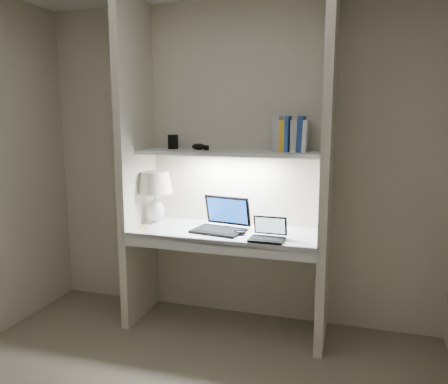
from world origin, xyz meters
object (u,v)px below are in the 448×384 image
at_px(table_lamp, 155,189).
at_px(book_row, 291,135).
at_px(speaker, 236,214).
at_px(laptop_main, 222,223).
at_px(laptop_netbook, 268,234).

xyz_separation_m(table_lamp, book_row, (1.06, 0.08, 0.43)).
distance_m(table_lamp, book_row, 1.15).
bearing_deg(speaker, table_lamp, -154.55).
height_order(laptop_main, laptop_netbook, laptop_main).
bearing_deg(table_lamp, book_row, 4.07).
xyz_separation_m(table_lamp, laptop_main, (0.58, -0.06, -0.23)).
bearing_deg(laptop_netbook, book_row, 73.36).
xyz_separation_m(speaker, book_row, (0.43, -0.09, 0.64)).
relative_size(laptop_main, laptop_netbook, 1.70).
relative_size(laptop_main, book_row, 1.61).
height_order(table_lamp, laptop_netbook, table_lamp).
distance_m(laptop_netbook, speaker, 0.50).
bearing_deg(laptop_main, table_lamp, -176.19).
height_order(laptop_netbook, speaker, laptop_netbook).
distance_m(table_lamp, laptop_main, 0.62).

